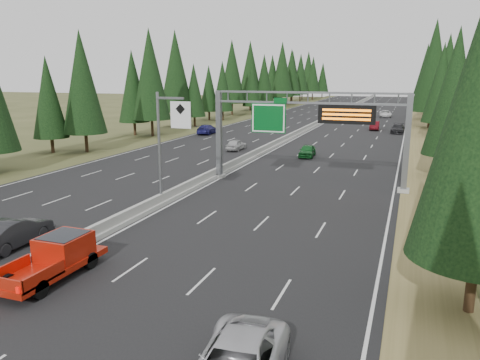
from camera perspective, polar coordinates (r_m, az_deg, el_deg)
name	(u,v)px	position (r m, az deg, el deg)	size (l,w,h in m)	color
road	(314,127)	(85.48, 9.00, 6.38)	(32.00, 260.00, 0.08)	black
shoulder_right	(420,131)	(83.90, 21.05, 5.57)	(3.60, 260.00, 0.06)	olive
shoulder_left	(222,124)	(90.59, -2.19, 6.87)	(3.60, 260.00, 0.06)	#38411E
median_barrier	(314,125)	(85.44, 9.01, 6.63)	(0.70, 260.00, 0.85)	#999A94
sign_gantry	(314,124)	(39.19, 9.07, 6.77)	(16.75, 0.98, 7.80)	slate
hov_sign_pole	(166,141)	(32.77, -8.98, 4.67)	(2.80, 0.50, 8.00)	slate
tree_row_right	(457,72)	(78.42, 24.92, 11.87)	(11.98, 243.10, 18.99)	black
tree_row_left	(201,74)	(91.66, -4.77, 12.72)	(11.77, 242.45, 18.69)	black
red_pickup	(58,254)	(23.45, -21.29, -8.45)	(2.01, 5.64, 1.84)	black
car_ahead_green	(307,151)	(53.91, 8.20, 3.55)	(1.62, 4.02, 1.37)	#155F24
car_ahead_dkred	(374,126)	(83.07, 16.08, 6.40)	(1.54, 4.41, 1.45)	#530B12
car_ahead_dkgrey	(398,129)	(79.72, 18.67, 5.96)	(1.98, 4.87, 1.41)	black
car_ahead_white	(385,114)	(109.13, 17.30, 7.72)	(2.46, 5.33, 1.48)	white
car_ahead_far	(349,109)	(121.23, 13.15, 8.39)	(1.69, 4.21, 1.43)	black
car_onc_near	(13,232)	(28.32, -25.93, -5.77)	(1.66, 4.76, 1.57)	black
car_onc_blue	(207,129)	(74.42, -4.03, 6.20)	(2.09, 5.15, 1.49)	navy
car_onc_white	(236,145)	(58.16, -0.47, 4.33)	(1.59, 3.95, 1.35)	#B6B6B6
car_onc_far	(278,110)	(115.15, 4.68, 8.48)	(2.47, 5.35, 1.49)	black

